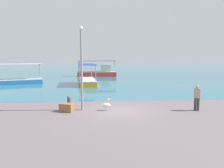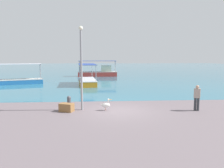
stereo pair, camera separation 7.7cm
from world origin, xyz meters
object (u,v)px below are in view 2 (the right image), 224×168
fishing_boat_outer (15,80)px  cargo_crate (67,107)px  fishing_boat_near_left (99,72)px  fisherman_standing (197,97)px  lamp_post (81,63)px  fishing_boat_far_right (87,80)px  pelican (106,105)px  mooring_bollard (69,100)px

fishing_boat_outer → cargo_crate: size_ratio=8.02×
fishing_boat_near_left → fisherman_standing: size_ratio=4.05×
lamp_post → fishing_boat_near_left: bearing=86.9°
fishing_boat_outer → fishing_boat_far_right: fishing_boat_outer is taller
fishing_boat_outer → fisherman_standing: 22.64m
fishing_boat_outer → pelican: fishing_boat_outer is taller
fishing_boat_near_left → cargo_crate: (-2.28, -24.55, -0.45)m
pelican → lamp_post: bearing=170.1°
fisherman_standing → cargo_crate: size_ratio=1.92×
fishing_boat_far_right → mooring_bollard: fishing_boat_far_right is taller
fishing_boat_outer → cargo_crate: bearing=-59.5°
fishing_boat_near_left → fishing_boat_outer: (-10.85, -10.01, -0.22)m
lamp_post → mooring_bollard: (-1.08, 1.70, -2.75)m
fishing_boat_far_right → cargo_crate: 13.37m
mooring_bollard → fisherman_standing: size_ratio=0.38×
lamp_post → cargo_crate: (-0.97, -0.38, -2.83)m
pelican → fisherman_standing: fisherman_standing is taller
pelican → fisherman_standing: bearing=-4.1°
lamp_post → cargo_crate: 3.01m
fishing_boat_near_left → fisherman_standing: 25.64m
fishing_boat_outer → mooring_bollard: bearing=-55.8°
fishing_boat_outer → fishing_boat_near_left: bearing=42.7°
fishing_boat_near_left → pelican: fishing_boat_near_left is taller
cargo_crate → fishing_boat_far_right: bearing=86.9°
fisherman_standing → cargo_crate: (-8.51, 0.33, -0.64)m
lamp_post → cargo_crate: size_ratio=6.23×
fishing_boat_outer → cargo_crate: (8.56, -14.53, -0.23)m
fishing_boat_near_left → mooring_bollard: 22.60m
lamp_post → mooring_bollard: lamp_post is taller
mooring_bollard → pelican: bearing=-36.5°
fisherman_standing → cargo_crate: fisherman_standing is taller
fishing_boat_outer → cargo_crate: fishing_boat_outer is taller
fishing_boat_outer → fisherman_standing: size_ratio=4.17×
fishing_boat_far_right → fisherman_standing: size_ratio=3.55×
lamp_post → fisherman_standing: lamp_post is taller
pelican → lamp_post: (-1.59, 0.28, 2.72)m
pelican → fishing_boat_near_left: bearing=90.6°
cargo_crate → mooring_bollard: bearing=92.9°
fishing_boat_near_left → pelican: (0.28, -24.44, -0.34)m
pelican → fisherman_standing: 5.99m
fishing_boat_outer → lamp_post: bearing=-56.0°
fishing_boat_outer → fishing_boat_far_right: size_ratio=1.17×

